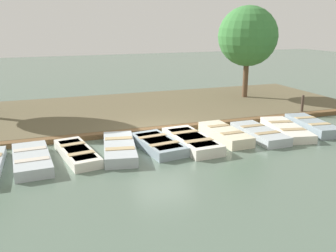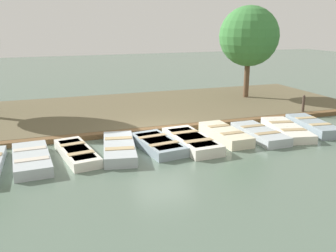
% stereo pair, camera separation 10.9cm
% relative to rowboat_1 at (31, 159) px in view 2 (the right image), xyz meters
% --- Properties ---
extents(ground_plane, '(80.00, 80.00, 0.00)m').
position_rel_rowboat_1_xyz_m(ground_plane, '(-1.43, 5.20, -0.19)').
color(ground_plane, '#566B5B').
extents(shore_bank, '(8.00, 24.00, 0.22)m').
position_rel_rowboat_1_xyz_m(shore_bank, '(-6.43, 5.20, -0.08)').
color(shore_bank, brown).
rests_on(shore_bank, ground_plane).
extents(dock_walkway, '(1.17, 22.81, 0.21)m').
position_rel_rowboat_1_xyz_m(dock_walkway, '(-2.60, 5.20, -0.09)').
color(dock_walkway, brown).
rests_on(dock_walkway, ground_plane).
extents(rowboat_1, '(3.03, 1.33, 0.39)m').
position_rel_rowboat_1_xyz_m(rowboat_1, '(0.00, 0.00, 0.00)').
color(rowboat_1, '#B2BCC1').
rests_on(rowboat_1, ground_plane).
extents(rowboat_2, '(3.05, 1.42, 0.36)m').
position_rel_rowboat_1_xyz_m(rowboat_2, '(-0.16, 1.53, -0.02)').
color(rowboat_2, silver).
rests_on(rowboat_2, ground_plane).
extents(rowboat_3, '(3.32, 1.65, 0.40)m').
position_rel_rowboat_1_xyz_m(rowboat_3, '(-0.10, 3.06, 0.01)').
color(rowboat_3, '#B2BCC1').
rests_on(rowboat_3, ground_plane).
extents(rowboat_4, '(2.88, 1.59, 0.38)m').
position_rel_rowboat_1_xyz_m(rowboat_4, '(-0.08, 4.56, -0.01)').
color(rowboat_4, '#8C9EA8').
rests_on(rowboat_4, ground_plane).
extents(rowboat_5, '(3.20, 1.41, 0.42)m').
position_rel_rowboat_1_xyz_m(rowboat_5, '(0.05, 5.89, 0.02)').
color(rowboat_5, silver).
rests_on(rowboat_5, ground_plane).
extents(rowboat_6, '(2.94, 1.10, 0.44)m').
position_rel_rowboat_1_xyz_m(rowboat_6, '(-0.32, 7.55, 0.03)').
color(rowboat_6, beige).
rests_on(rowboat_6, ground_plane).
extents(rowboat_7, '(2.92, 1.16, 0.38)m').
position_rel_rowboat_1_xyz_m(rowboat_7, '(0.00, 9.00, -0.00)').
color(rowboat_7, '#B2BCC1').
rests_on(rowboat_7, ground_plane).
extents(rowboat_8, '(3.40, 1.75, 0.36)m').
position_rel_rowboat_1_xyz_m(rowboat_8, '(-0.17, 10.48, -0.02)').
color(rowboat_8, silver).
rests_on(rowboat_8, ground_plane).
extents(rowboat_9, '(3.09, 1.41, 0.44)m').
position_rel_rowboat_1_xyz_m(rowboat_9, '(-0.19, 11.85, 0.03)').
color(rowboat_9, '#8C9EA8').
rests_on(rowboat_9, ground_plane).
extents(mooring_post_far, '(0.14, 0.14, 1.08)m').
position_rel_rowboat_1_xyz_m(mooring_post_far, '(-2.54, 13.20, 0.35)').
color(mooring_post_far, '#47382D').
rests_on(mooring_post_far, ground_plane).
extents(park_tree_left, '(3.51, 3.51, 5.60)m').
position_rel_rowboat_1_xyz_m(park_tree_left, '(-6.88, 12.41, 3.64)').
color(park_tree_left, brown).
rests_on(park_tree_left, ground_plane).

